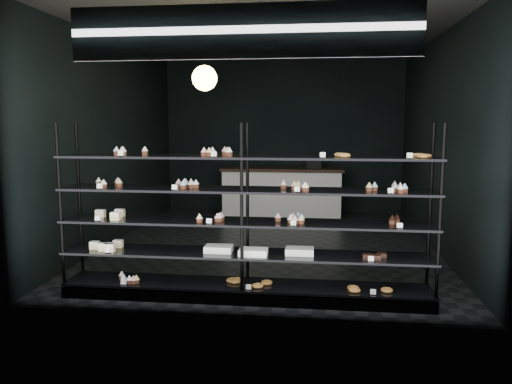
% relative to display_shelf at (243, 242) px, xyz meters
% --- Properties ---
extents(room, '(5.01, 6.01, 3.20)m').
position_rel_display_shelf_xyz_m(room, '(0.07, 2.45, 0.97)').
color(room, black).
rests_on(room, ground).
extents(display_shelf, '(4.00, 0.50, 1.91)m').
position_rel_display_shelf_xyz_m(display_shelf, '(0.00, 0.00, 0.00)').
color(display_shelf, black).
rests_on(display_shelf, room).
extents(signage, '(3.30, 0.05, 0.50)m').
position_rel_display_shelf_xyz_m(signage, '(0.07, -0.48, 2.12)').
color(signage, '#0D0E44').
rests_on(signage, room).
extents(pendant_lamp, '(0.31, 0.31, 0.88)m').
position_rel_display_shelf_xyz_m(pendant_lamp, '(-0.60, 0.92, 1.82)').
color(pendant_lamp, black).
rests_on(pendant_lamp, room).
extents(service_counter, '(2.49, 0.65, 1.23)m').
position_rel_display_shelf_xyz_m(service_counter, '(0.10, 4.95, -0.13)').
color(service_counter, white).
rests_on(service_counter, room).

